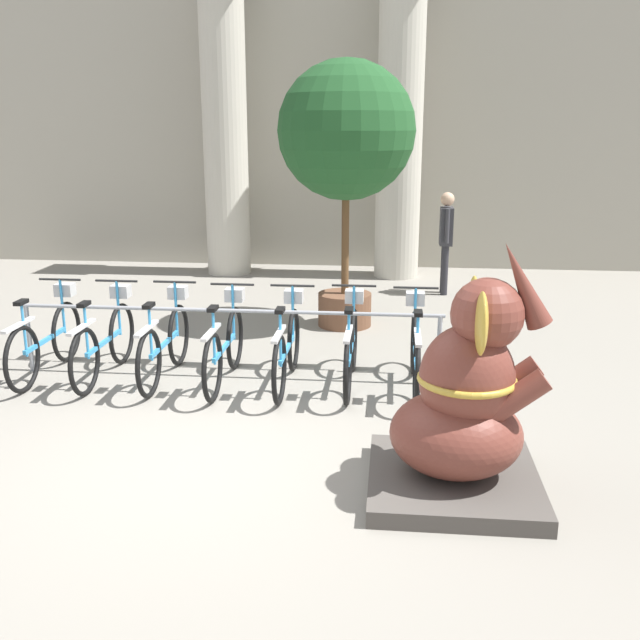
% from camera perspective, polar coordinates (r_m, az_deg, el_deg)
% --- Properties ---
extents(ground_plane, '(60.00, 60.00, 0.00)m').
position_cam_1_polar(ground_plane, '(6.01, -8.97, -10.91)').
color(ground_plane, gray).
extents(building_facade, '(20.00, 0.20, 6.00)m').
position_cam_1_polar(building_facade, '(13.89, -0.22, 16.73)').
color(building_facade, '#A39E8E').
rests_on(building_facade, ground_plane).
extents(column_left, '(0.99, 0.99, 5.16)m').
position_cam_1_polar(column_left, '(13.16, -7.62, 15.05)').
color(column_left, '#BCB7A8').
rests_on(column_left, ground_plane).
extents(column_right, '(0.99, 0.99, 5.16)m').
position_cam_1_polar(column_right, '(12.81, 6.41, 15.09)').
color(column_right, '#BCB7A8').
rests_on(column_right, ground_plane).
extents(bike_rack, '(4.57, 0.05, 0.77)m').
position_cam_1_polar(bike_rack, '(7.63, -7.41, -0.16)').
color(bike_rack, gray).
rests_on(bike_rack, ground_plane).
extents(bicycle_0, '(0.48, 1.71, 0.98)m').
position_cam_1_polar(bicycle_0, '(8.28, -21.02, -1.39)').
color(bicycle_0, black).
rests_on(bicycle_0, ground_plane).
extents(bicycle_1, '(0.48, 1.71, 0.98)m').
position_cam_1_polar(bicycle_1, '(8.00, -16.81, -1.58)').
color(bicycle_1, black).
rests_on(bicycle_1, ground_plane).
extents(bicycle_2, '(0.48, 1.71, 0.98)m').
position_cam_1_polar(bicycle_2, '(7.78, -12.26, -1.73)').
color(bicycle_2, black).
rests_on(bicycle_2, ground_plane).
extents(bicycle_3, '(0.48, 1.71, 0.98)m').
position_cam_1_polar(bicycle_3, '(7.55, -7.61, -2.03)').
color(bicycle_3, black).
rests_on(bicycle_3, ground_plane).
extents(bicycle_4, '(0.48, 1.71, 0.98)m').
position_cam_1_polar(bicycle_4, '(7.43, -2.63, -2.20)').
color(bicycle_4, black).
rests_on(bicycle_4, ground_plane).
extents(bicycle_5, '(0.48, 1.71, 0.98)m').
position_cam_1_polar(bicycle_5, '(7.43, 2.50, -2.21)').
color(bicycle_5, black).
rests_on(bicycle_5, ground_plane).
extents(bicycle_6, '(0.48, 1.71, 0.98)m').
position_cam_1_polar(bicycle_6, '(7.38, 7.62, -2.43)').
color(bicycle_6, black).
rests_on(bicycle_6, ground_plane).
extents(elephant_statue, '(1.26, 1.26, 1.91)m').
position_cam_1_polar(elephant_statue, '(5.32, 11.46, -6.97)').
color(elephant_statue, '#4C4742').
rests_on(elephant_statue, ground_plane).
extents(person_pedestrian, '(0.22, 0.47, 1.64)m').
position_cam_1_polar(person_pedestrian, '(11.62, 10.04, 6.79)').
color(person_pedestrian, '#28282D').
rests_on(person_pedestrian, ground_plane).
extents(potted_tree, '(1.77, 1.77, 3.47)m').
position_cam_1_polar(potted_tree, '(9.41, 2.11, 14.32)').
color(potted_tree, brown).
rests_on(potted_tree, ground_plane).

